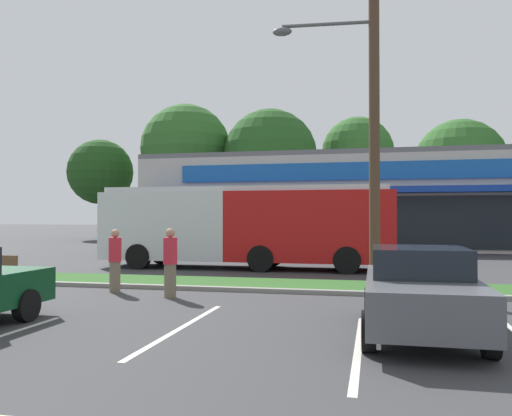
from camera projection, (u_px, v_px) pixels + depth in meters
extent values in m
cube|color=#2D5B23|center=(238.00, 284.00, 15.78)|extent=(56.00, 2.20, 0.12)
cube|color=gray|center=(226.00, 289.00, 14.59)|extent=(56.00, 0.24, 0.12)
cube|color=silver|center=(181.00, 328.00, 9.79)|extent=(0.12, 4.80, 0.01)
cube|color=silver|center=(358.00, 347.00, 8.36)|extent=(0.12, 4.80, 0.01)
cube|color=#BCB7AD|center=(383.00, 205.00, 36.85)|extent=(30.96, 12.97, 5.80)
cube|color=black|center=(384.00, 222.00, 30.47)|extent=(26.01, 0.08, 3.02)
cube|color=#14389E|center=(385.00, 190.00, 29.85)|extent=(29.10, 1.40, 0.35)
cube|color=#1959AD|center=(384.00, 170.00, 30.48)|extent=(24.77, 0.16, 1.04)
cube|color=slate|center=(382.00, 161.00, 36.90)|extent=(30.96, 12.97, 0.30)
cylinder|color=#473323|center=(100.00, 217.00, 48.88)|extent=(0.44, 0.44, 3.98)
sphere|color=#1E4719|center=(100.00, 172.00, 48.95)|extent=(6.03, 6.03, 6.03)
cylinder|color=#473323|center=(186.00, 211.00, 46.43)|extent=(0.44, 0.44, 5.06)
sphere|color=#2D6026|center=(186.00, 149.00, 46.52)|extent=(7.96, 7.96, 7.96)
cylinder|color=#473323|center=(270.00, 216.00, 44.77)|extent=(0.44, 0.44, 4.24)
sphere|color=#23511E|center=(270.00, 156.00, 44.85)|extent=(8.02, 8.02, 8.02)
cylinder|color=#473323|center=(358.00, 210.00, 46.62)|extent=(0.44, 0.44, 5.35)
sphere|color=#2D6026|center=(358.00, 153.00, 46.70)|extent=(6.38, 6.38, 6.38)
cylinder|color=#473323|center=(461.00, 220.00, 44.66)|extent=(0.44, 0.44, 3.63)
sphere|color=#2D6026|center=(460.00, 164.00, 44.74)|extent=(7.71, 7.71, 7.71)
cylinder|color=#4C3826|center=(374.00, 103.00, 14.79)|extent=(0.30, 0.30, 10.53)
cylinder|color=#59595B|center=(327.00, 24.00, 15.02)|extent=(2.60, 0.28, 0.10)
ellipsoid|color=#59595B|center=(282.00, 32.00, 15.22)|extent=(0.56, 0.32, 0.24)
cube|color=#B71414|center=(311.00, 226.00, 20.44)|extent=(6.39, 2.56, 2.70)
cube|color=silver|center=(171.00, 226.00, 21.70)|extent=(5.23, 2.56, 2.70)
cube|color=silver|center=(246.00, 190.00, 21.03)|extent=(11.15, 2.31, 0.20)
cube|color=black|center=(253.00, 214.00, 22.29)|extent=(10.68, 0.07, 1.19)
cube|color=black|center=(112.00, 218.00, 22.29)|extent=(0.06, 2.17, 1.51)
cylinder|color=black|center=(139.00, 256.00, 20.73)|extent=(1.00, 0.30, 1.00)
cylinder|color=black|center=(162.00, 253.00, 23.02)|extent=(1.00, 0.30, 1.00)
cylinder|color=black|center=(261.00, 259.00, 19.65)|extent=(1.00, 0.30, 1.00)
cylinder|color=black|center=(272.00, 254.00, 21.94)|extent=(1.00, 0.30, 1.00)
cylinder|color=black|center=(347.00, 260.00, 18.95)|extent=(1.00, 0.30, 1.00)
cylinder|color=black|center=(350.00, 256.00, 21.24)|extent=(1.00, 0.30, 1.00)
cube|color=#333338|center=(16.00, 280.00, 15.39)|extent=(0.08, 0.36, 0.45)
cube|color=#515459|center=(420.00, 297.00, 9.16)|extent=(1.83, 4.26, 0.71)
cube|color=black|center=(419.00, 261.00, 9.37)|extent=(1.61, 1.92, 0.50)
cylinder|color=black|center=(490.00, 337.00, 7.67)|extent=(0.22, 0.64, 0.64)
cylinder|color=black|center=(369.00, 331.00, 8.05)|extent=(0.22, 0.64, 0.64)
cylinder|color=black|center=(461.00, 307.00, 10.25)|extent=(0.22, 0.64, 0.64)
cylinder|color=black|center=(370.00, 303.00, 10.63)|extent=(0.22, 0.64, 0.64)
cylinder|color=black|center=(27.00, 305.00, 10.38)|extent=(0.22, 0.64, 0.64)
cylinder|color=#726651|center=(115.00, 277.00, 14.44)|extent=(0.30, 0.30, 0.84)
cylinder|color=red|center=(115.00, 250.00, 14.45)|extent=(0.35, 0.35, 0.66)
sphere|color=tan|center=(115.00, 233.00, 14.46)|extent=(0.23, 0.23, 0.23)
cylinder|color=#726651|center=(170.00, 281.00, 13.44)|extent=(0.30, 0.30, 0.86)
cylinder|color=red|center=(170.00, 251.00, 13.45)|extent=(0.36, 0.36, 0.68)
sphere|color=tan|center=(170.00, 233.00, 13.46)|extent=(0.24, 0.24, 0.24)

